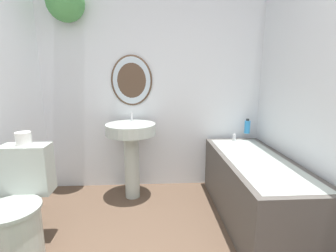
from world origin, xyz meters
TOP-DOWN VIEW (x-y plane):
  - wall_back at (-0.12, 2.47)m, footprint 2.60×0.38m
  - toilet at (-0.98, 1.30)m, footprint 0.39×0.55m
  - pedestal_sink at (-0.24, 2.16)m, footprint 0.52×0.52m
  - bathtub at (0.92, 1.68)m, footprint 0.60×1.45m
  - shampoo_bottle at (1.08, 2.35)m, footprint 0.06×0.06m
  - toilet_paper_roll at (-0.98, 1.49)m, footprint 0.11×0.11m

SIDE VIEW (x-z plane):
  - bathtub at x=0.92m, z-range -0.03..0.63m
  - toilet at x=-0.98m, z-range -0.07..0.73m
  - pedestal_sink at x=-0.24m, z-range 0.15..1.07m
  - shampoo_bottle at x=1.08m, z-range 0.65..0.82m
  - toilet_paper_roll at x=-0.98m, z-range 0.80..0.90m
  - wall_back at x=-0.12m, z-range 0.11..2.51m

